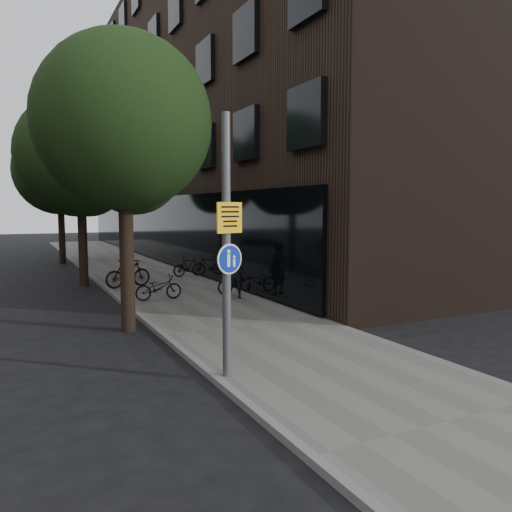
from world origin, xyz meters
TOP-DOWN VIEW (x-y plane):
  - ground at (0.00, 0.00)m, footprint 120.00×120.00m
  - sidewalk at (0.25, 10.00)m, footprint 4.50×60.00m
  - curb_edge at (-2.00, 10.00)m, footprint 0.15×60.00m
  - building_right_dark_brick at (8.50, 22.00)m, footprint 12.00×40.00m
  - street_tree_near at (-2.53, 4.64)m, footprint 4.40×4.40m
  - street_tree_mid at (-2.53, 13.14)m, footprint 5.00×5.00m
  - street_tree_far at (-2.53, 22.14)m, footprint 5.00×5.00m
  - signpost at (-1.80, -0.12)m, footprint 0.53×0.18m
  - pedestrian at (1.48, 7.01)m, footprint 0.78×0.61m
  - parked_bike_facade_near at (2.00, 7.70)m, footprint 1.67×0.72m
  - parked_bike_facade_far at (1.85, 12.87)m, footprint 1.51×0.56m
  - parked_bike_curb_near at (-0.89, 7.85)m, footprint 1.57×0.57m
  - parked_bike_curb_far at (-1.23, 10.94)m, footprint 1.88×0.87m

SIDE VIEW (x-z plane):
  - ground at x=0.00m, z-range 0.00..0.00m
  - sidewalk at x=0.25m, z-range 0.00..0.12m
  - curb_edge at x=-2.00m, z-range 0.00..0.13m
  - parked_bike_curb_near at x=-0.89m, z-range 0.12..0.94m
  - parked_bike_facade_near at x=2.00m, z-range 0.12..0.97m
  - parked_bike_facade_far at x=1.85m, z-range 0.12..1.01m
  - parked_bike_curb_far at x=-1.23m, z-range 0.12..1.21m
  - pedestrian at x=1.48m, z-range 0.12..2.00m
  - signpost at x=-1.80m, z-range 0.14..4.85m
  - street_tree_near at x=-2.53m, z-range 1.36..8.86m
  - street_tree_mid at x=-2.53m, z-range 1.21..9.01m
  - street_tree_far at x=-2.53m, z-range 1.21..9.01m
  - building_right_dark_brick at x=8.50m, z-range 0.00..18.00m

